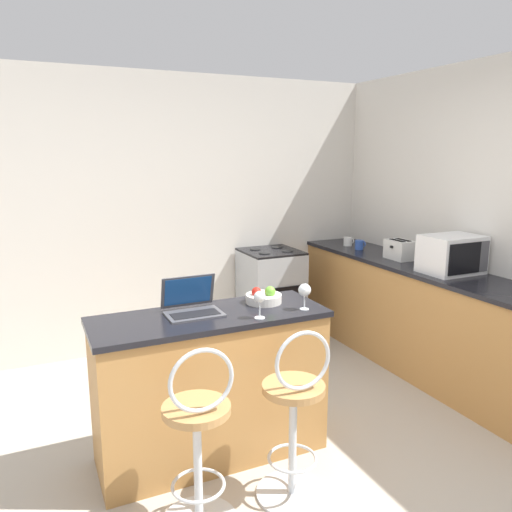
% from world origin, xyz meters
% --- Properties ---
extents(ground_plane, '(20.00, 20.00, 0.00)m').
position_xyz_m(ground_plane, '(0.00, 0.00, 0.00)').
color(ground_plane, '#ADA393').
extents(wall_back, '(12.00, 0.06, 2.60)m').
position_xyz_m(wall_back, '(0.00, 2.54, 1.30)').
color(wall_back, silver).
rests_on(wall_back, ground_plane).
extents(breakfast_bar, '(1.42, 0.53, 0.93)m').
position_xyz_m(breakfast_bar, '(-0.35, 0.59, 0.46)').
color(breakfast_bar, '#B27C42').
rests_on(breakfast_bar, ground_plane).
extents(counter_right, '(0.58, 3.04, 0.93)m').
position_xyz_m(counter_right, '(1.74, 1.01, 0.46)').
color(counter_right, '#B27C42').
rests_on(counter_right, ground_plane).
extents(bar_stool_near, '(0.40, 0.40, 1.00)m').
position_xyz_m(bar_stool_near, '(-0.62, 0.02, 0.47)').
color(bar_stool_near, silver).
rests_on(bar_stool_near, ground_plane).
extents(bar_stool_far, '(0.40, 0.40, 1.00)m').
position_xyz_m(bar_stool_far, '(-0.08, 0.02, 0.47)').
color(bar_stool_far, silver).
rests_on(bar_stool_far, ground_plane).
extents(laptop, '(0.33, 0.26, 0.22)m').
position_xyz_m(laptop, '(-0.44, 0.67, 0.98)').
color(laptop, '#47474C').
rests_on(laptop, breakfast_bar).
extents(microwave, '(0.46, 0.34, 0.30)m').
position_xyz_m(microwave, '(1.77, 0.78, 1.08)').
color(microwave, white).
rests_on(microwave, counter_right).
extents(toaster, '(0.19, 0.25, 0.18)m').
position_xyz_m(toaster, '(1.74, 1.36, 1.01)').
color(toaster, silver).
rests_on(toaster, counter_right).
extents(stove_range, '(0.54, 0.56, 0.93)m').
position_xyz_m(stove_range, '(0.87, 2.22, 0.46)').
color(stove_range, '#9EA3A8').
rests_on(stove_range, ground_plane).
extents(wine_glass_short, '(0.08, 0.08, 0.16)m').
position_xyz_m(wine_glass_short, '(0.21, 0.43, 1.05)').
color(wine_glass_short, silver).
rests_on(wine_glass_short, breakfast_bar).
extents(mug_blue, '(0.10, 0.08, 0.09)m').
position_xyz_m(mug_blue, '(1.70, 1.90, 0.97)').
color(mug_blue, '#2D51AD').
rests_on(mug_blue, counter_right).
extents(fruit_bowl, '(0.23, 0.23, 0.11)m').
position_xyz_m(fruit_bowl, '(0.05, 0.67, 0.96)').
color(fruit_bowl, silver).
rests_on(fruit_bowl, breakfast_bar).
extents(mug_white, '(0.10, 0.09, 0.09)m').
position_xyz_m(mug_white, '(1.71, 2.12, 0.97)').
color(mug_white, white).
rests_on(mug_white, counter_right).
extents(wine_glass_tall, '(0.07, 0.07, 0.16)m').
position_xyz_m(wine_glass_tall, '(-0.11, 0.40, 1.05)').
color(wine_glass_tall, silver).
rests_on(wine_glass_tall, breakfast_bar).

